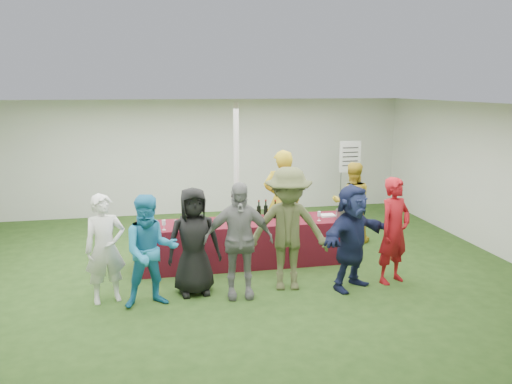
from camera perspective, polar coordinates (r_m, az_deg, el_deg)
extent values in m
plane|color=#284719|center=(8.36, -4.25, -9.00)|extent=(60.00, 60.00, 0.00)
plane|color=white|center=(11.90, -6.80, 3.99)|extent=(10.00, 0.00, 10.00)
plane|color=white|center=(4.20, 2.53, -11.00)|extent=(10.00, 0.00, 10.00)
plane|color=white|center=(9.90, 25.68, 1.27)|extent=(0.00, 8.00, 8.00)
plane|color=white|center=(7.81, -4.56, 9.84)|extent=(10.00, 10.00, 0.00)
cylinder|color=silver|center=(9.21, -2.24, 1.73)|extent=(0.10, 0.10, 2.70)
cube|color=#5A0F19|center=(8.56, -1.32, -5.80)|extent=(3.60, 0.80, 0.75)
cylinder|color=black|center=(8.61, 0.33, -2.33)|extent=(0.07, 0.07, 0.22)
cylinder|color=black|center=(8.57, 0.33, -1.36)|extent=(0.03, 0.03, 0.08)
cylinder|color=maroon|center=(8.56, 0.33, -1.01)|extent=(0.03, 0.03, 0.02)
cylinder|color=black|center=(8.65, 1.12, -2.26)|extent=(0.07, 0.07, 0.22)
cylinder|color=black|center=(8.61, 1.13, -1.29)|extent=(0.03, 0.03, 0.08)
cylinder|color=maroon|center=(8.60, 1.13, -0.95)|extent=(0.03, 0.03, 0.02)
cylinder|color=black|center=(8.64, 2.20, -2.28)|extent=(0.07, 0.07, 0.22)
cylinder|color=black|center=(8.61, 2.21, -1.31)|extent=(0.03, 0.03, 0.08)
cylinder|color=maroon|center=(8.59, 2.21, -0.97)|extent=(0.03, 0.03, 0.02)
cylinder|color=black|center=(8.70, 3.05, -2.18)|extent=(0.07, 0.07, 0.22)
cylinder|color=black|center=(8.67, 3.07, -1.22)|extent=(0.03, 0.03, 0.08)
cylinder|color=maroon|center=(8.66, 3.07, -0.88)|extent=(0.03, 0.03, 0.02)
cylinder|color=black|center=(8.69, 3.78, -2.21)|extent=(0.07, 0.07, 0.22)
cylinder|color=black|center=(8.66, 3.79, -1.25)|extent=(0.03, 0.03, 0.08)
cylinder|color=maroon|center=(8.65, 3.80, -0.91)|extent=(0.03, 0.03, 0.02)
cylinder|color=black|center=(8.78, 4.42, -2.08)|extent=(0.07, 0.07, 0.22)
cylinder|color=black|center=(8.74, 4.44, -1.13)|extent=(0.03, 0.03, 0.08)
cylinder|color=maroon|center=(8.73, 4.44, -0.79)|extent=(0.03, 0.03, 0.02)
cylinder|color=silver|center=(8.09, -10.47, -4.27)|extent=(0.06, 0.06, 0.00)
cylinder|color=silver|center=(8.08, -10.48, -4.00)|extent=(0.01, 0.01, 0.07)
cylinder|color=silver|center=(8.06, -10.50, -3.45)|extent=(0.06, 0.06, 0.08)
cylinder|color=#40060B|center=(8.06, -10.49, -3.66)|extent=(0.05, 0.05, 0.02)
cylinder|color=silver|center=(8.04, -9.09, -4.32)|extent=(0.06, 0.06, 0.00)
cylinder|color=silver|center=(8.03, -9.09, -4.05)|extent=(0.01, 0.01, 0.07)
cylinder|color=silver|center=(8.01, -9.11, -3.50)|extent=(0.06, 0.06, 0.08)
cylinder|color=silver|center=(8.09, -6.39, -4.14)|extent=(0.06, 0.06, 0.00)
cylinder|color=silver|center=(8.08, -6.40, -3.87)|extent=(0.01, 0.01, 0.07)
cylinder|color=silver|center=(8.06, -6.41, -3.32)|extent=(0.06, 0.06, 0.08)
cylinder|color=#40060B|center=(8.06, -6.41, -3.53)|extent=(0.05, 0.05, 0.02)
cylinder|color=silver|center=(8.12, -2.79, -4.00)|extent=(0.06, 0.06, 0.00)
cylinder|color=silver|center=(8.11, -2.80, -3.74)|extent=(0.01, 0.01, 0.07)
cylinder|color=silver|center=(8.09, -2.80, -3.19)|extent=(0.06, 0.06, 0.08)
cylinder|color=#40060B|center=(8.10, -2.80, -3.40)|extent=(0.05, 0.05, 0.02)
cylinder|color=silver|center=(8.56, 7.21, -3.26)|extent=(0.06, 0.06, 0.00)
cylinder|color=silver|center=(8.55, 7.21, -3.00)|extent=(0.01, 0.01, 0.07)
cylinder|color=silver|center=(8.53, 7.23, -2.48)|extent=(0.06, 0.06, 0.08)
cylinder|color=silver|center=(8.52, -0.84, -2.55)|extent=(0.07, 0.07, 0.20)
cylinder|color=silver|center=(8.49, -0.84, -1.80)|extent=(0.03, 0.03, 0.03)
cube|color=white|center=(8.87, 8.16, -2.66)|extent=(0.25, 0.18, 0.03)
cylinder|color=slate|center=(8.67, 9.91, -2.55)|extent=(0.24, 0.24, 0.18)
cylinder|color=slate|center=(11.45, 9.60, -0.48)|extent=(0.02, 0.02, 1.10)
cylinder|color=slate|center=(11.60, 11.45, -0.39)|extent=(0.02, 0.02, 1.10)
cube|color=white|center=(11.37, 10.70, 4.00)|extent=(0.50, 0.02, 0.70)
cube|color=black|center=(11.33, 10.77, 4.99)|extent=(0.36, 0.01, 0.02)
cube|color=black|center=(11.34, 10.75, 4.49)|extent=(0.36, 0.01, 0.02)
cube|color=black|center=(11.35, 10.73, 3.99)|extent=(0.36, 0.01, 0.02)
cube|color=black|center=(11.37, 10.71, 3.49)|extent=(0.36, 0.01, 0.02)
cube|color=black|center=(11.38, 10.69, 2.99)|extent=(0.36, 0.01, 0.02)
imported|color=gold|center=(9.14, 2.99, -0.99)|extent=(0.74, 0.55, 1.88)
imported|color=gold|center=(9.87, 10.88, -1.14)|extent=(0.87, 0.75, 1.57)
imported|color=silver|center=(7.28, -16.85, -6.23)|extent=(0.65, 0.51, 1.55)
imported|color=teal|center=(7.00, -11.95, -6.62)|extent=(0.84, 0.69, 1.57)
imported|color=black|center=(7.30, -7.13, -5.62)|extent=(0.81, 0.57, 1.59)
imported|color=slate|center=(7.12, -2.00, -5.53)|extent=(1.02, 0.48, 1.69)
imported|color=#494F2C|center=(7.39, 3.69, -4.25)|extent=(1.29, 0.87, 1.85)
imported|color=#192045|center=(7.56, 10.91, -5.08)|extent=(1.52, 1.14, 1.59)
imported|color=maroon|center=(7.94, 15.52, -4.27)|extent=(0.71, 0.60, 1.65)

